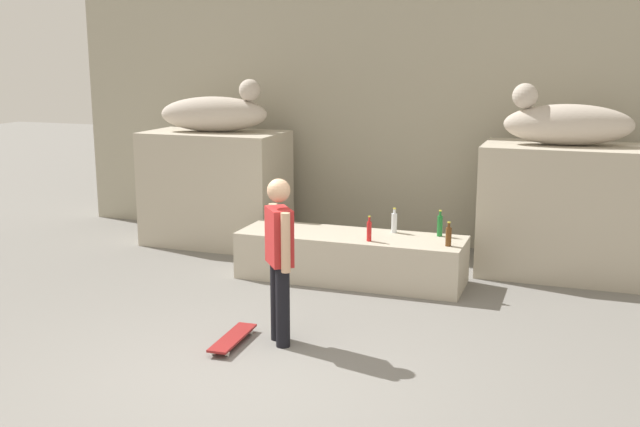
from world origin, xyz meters
TOP-DOWN VIEW (x-y plane):
  - ground_plane at (0.00, 0.00)m, footprint 40.00×40.00m
  - facade_wall at (0.00, 5.47)m, footprint 10.68×0.60m
  - pedestal_left at (-2.50, 4.23)m, footprint 2.06×1.18m
  - pedestal_right at (2.50, 4.23)m, footprint 2.06×1.18m
  - statue_reclining_left at (-2.47, 4.23)m, footprint 1.68×0.89m
  - statue_reclining_right at (2.47, 4.22)m, footprint 1.66×0.78m
  - ledge_block at (0.00, 3.05)m, footprint 2.88×0.89m
  - skater at (-0.03, 0.78)m, footprint 0.38×0.44m
  - skateboard at (-0.47, 0.58)m, footprint 0.24×0.81m
  - bottle_green at (1.07, 3.34)m, footprint 0.07×0.07m
  - bottle_brown at (1.26, 2.89)m, footprint 0.07×0.07m
  - bottle_red at (0.31, 2.80)m, footprint 0.06×0.06m
  - bottle_clear at (0.49, 3.34)m, footprint 0.07×0.07m

SIDE VIEW (x-z plane):
  - ground_plane at x=0.00m, z-range 0.00..0.00m
  - skateboard at x=-0.47m, z-range 0.02..0.10m
  - ledge_block at x=0.00m, z-range 0.00..0.60m
  - bottle_brown at x=1.26m, z-range 0.57..0.87m
  - bottle_red at x=0.31m, z-range 0.57..0.89m
  - bottle_clear at x=0.49m, z-range 0.57..0.89m
  - bottle_green at x=1.07m, z-range 0.57..0.90m
  - pedestal_left at x=-2.50m, z-range 0.00..1.70m
  - pedestal_right at x=2.50m, z-range 0.00..1.70m
  - skater at x=-0.03m, z-range 0.09..1.76m
  - statue_reclining_left at x=-2.47m, z-range 1.60..2.37m
  - statue_reclining_right at x=2.47m, z-range 1.60..2.37m
  - facade_wall at x=0.00m, z-range 0.00..5.05m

